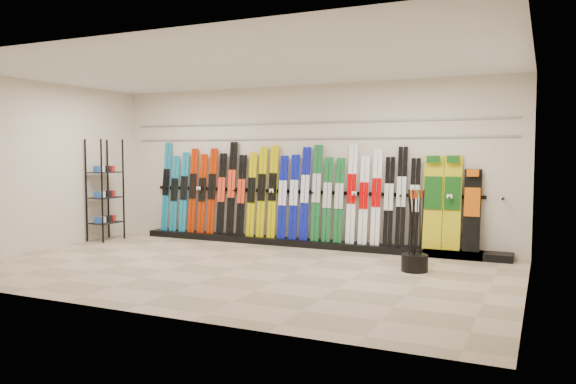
% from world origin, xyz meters
% --- Properties ---
extents(floor, '(8.00, 8.00, 0.00)m').
position_xyz_m(floor, '(0.00, 0.00, 0.00)').
color(floor, tan).
rests_on(floor, ground).
extents(back_wall, '(8.00, 0.00, 8.00)m').
position_xyz_m(back_wall, '(0.00, 2.50, 1.50)').
color(back_wall, beige).
rests_on(back_wall, floor).
extents(left_wall, '(0.00, 5.00, 5.00)m').
position_xyz_m(left_wall, '(-4.00, 0.00, 1.50)').
color(left_wall, beige).
rests_on(left_wall, floor).
extents(right_wall, '(0.00, 5.00, 5.00)m').
position_xyz_m(right_wall, '(4.00, 0.00, 1.50)').
color(right_wall, beige).
rests_on(right_wall, floor).
extents(ceiling, '(8.00, 8.00, 0.00)m').
position_xyz_m(ceiling, '(0.00, 0.00, 3.00)').
color(ceiling, silver).
rests_on(ceiling, back_wall).
extents(ski_rack_base, '(8.00, 0.40, 0.12)m').
position_xyz_m(ski_rack_base, '(0.22, 2.28, 0.06)').
color(ski_rack_base, black).
rests_on(ski_rack_base, floor).
extents(skis, '(5.37, 0.23, 1.83)m').
position_xyz_m(skis, '(-0.47, 2.33, 0.95)').
color(skis, '#14769C').
rests_on(skis, ski_rack_base).
extents(snowboards, '(0.94, 0.24, 1.57)m').
position_xyz_m(snowboards, '(2.74, 2.36, 0.87)').
color(snowboards, gold).
rests_on(snowboards, ski_rack_base).
extents(accessory_rack, '(0.40, 0.60, 2.00)m').
position_xyz_m(accessory_rack, '(-3.75, 1.30, 1.00)').
color(accessory_rack, black).
rests_on(accessory_rack, floor).
extents(pole_bin, '(0.39, 0.39, 0.25)m').
position_xyz_m(pole_bin, '(2.46, 0.91, 0.12)').
color(pole_bin, black).
rests_on(pole_bin, floor).
extents(ski_poles, '(0.25, 0.28, 1.18)m').
position_xyz_m(ski_poles, '(2.46, 0.90, 0.61)').
color(ski_poles, black).
rests_on(ski_poles, pole_bin).
extents(slatwall_rail_0, '(7.60, 0.02, 0.03)m').
position_xyz_m(slatwall_rail_0, '(0.00, 2.48, 2.00)').
color(slatwall_rail_0, gray).
rests_on(slatwall_rail_0, back_wall).
extents(slatwall_rail_1, '(7.60, 0.02, 0.03)m').
position_xyz_m(slatwall_rail_1, '(0.00, 2.48, 2.30)').
color(slatwall_rail_1, gray).
rests_on(slatwall_rail_1, back_wall).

